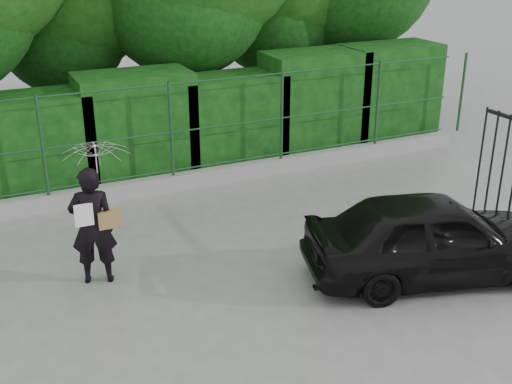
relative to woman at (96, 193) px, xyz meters
name	(u,v)px	position (x,y,z in m)	size (l,w,h in m)	color
ground	(254,312)	(1.57, -1.71, -1.32)	(80.00, 80.00, 0.00)	gray
kerb	(154,186)	(1.57, 2.79, -1.17)	(14.00, 0.25, 0.30)	#9E9E99
fence	(162,131)	(1.79, 2.79, -0.12)	(14.13, 0.06, 1.80)	#194123
hedge	(142,126)	(1.70, 3.79, -0.28)	(14.20, 1.20, 2.28)	black
woman	(96,193)	(0.00, 0.00, 0.00)	(0.96, 0.93, 2.02)	black
car	(435,237)	(4.28, -1.93, -0.69)	(1.48, 3.67, 1.25)	black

